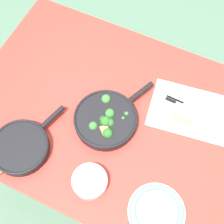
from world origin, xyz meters
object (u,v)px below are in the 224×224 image
skillet_broccoli (106,120)px  prep_bowl_steel (90,181)px  wooden_spoon (0,173)px  skillet_eggs (21,147)px  grater_knife (182,104)px  cheese_block (183,114)px  dinner_plate_stack (157,212)px

skillet_broccoli → prep_bowl_steel: (0.06, -0.28, -0.01)m
skillet_broccoli → wooden_spoon: skillet_broccoli is taller
skillet_eggs → wooden_spoon: size_ratio=1.10×
grater_knife → prep_bowl_steel: size_ratio=1.55×
skillet_broccoli → cheese_block: (0.30, 0.18, -0.01)m
skillet_broccoli → cheese_block: bearing=-35.2°
skillet_broccoli → skillet_eggs: bearing=158.9°
skillet_broccoli → wooden_spoon: 0.51m
skillet_broccoli → grater_knife: (0.28, 0.23, -0.02)m
grater_knife → prep_bowl_steel: bearing=-112.0°
skillet_broccoli → cheese_block: size_ratio=4.29×
skillet_eggs → prep_bowl_steel: skillet_eggs is taller
wooden_spoon → grater_knife: (0.59, 0.64, 0.00)m
skillet_broccoli → skillet_eggs: size_ratio=1.08×
skillet_broccoli → skillet_eggs: skillet_broccoli is taller
wooden_spoon → grater_knife: grater_knife is taller
wooden_spoon → grater_knife: 0.87m
wooden_spoon → prep_bowl_steel: prep_bowl_steel is taller
prep_bowl_steel → skillet_broccoli: bearing=101.8°
dinner_plate_stack → cheese_block: bearing=96.6°
skillet_broccoli → cheese_block: 0.35m
grater_knife → prep_bowl_steel: (-0.22, -0.51, 0.01)m
cheese_block → prep_bowl_steel: 0.52m
grater_knife → cheese_block: bearing=-67.6°
cheese_block → skillet_eggs: bearing=-142.3°
skillet_broccoli → cheese_block: skillet_broccoli is taller
skillet_broccoli → dinner_plate_stack: bearing=-102.9°
skillet_eggs → wooden_spoon: skillet_eggs is taller
skillet_eggs → wooden_spoon: bearing=-174.9°
dinner_plate_stack → prep_bowl_steel: size_ratio=1.57×
skillet_broccoli → grater_knife: size_ratio=1.78×
skillet_broccoli → dinner_plate_stack: 0.45m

